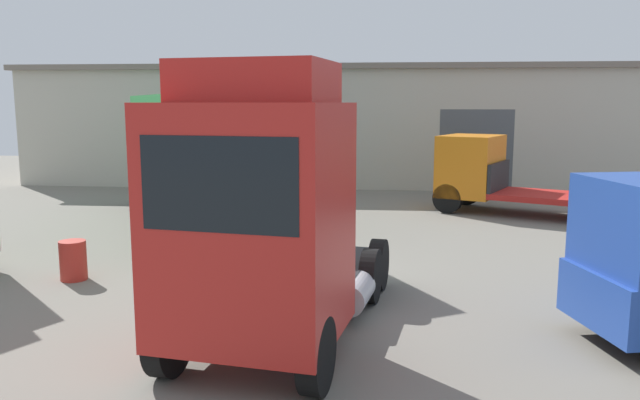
# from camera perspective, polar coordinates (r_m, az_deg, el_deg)

# --- Properties ---
(ground_plane) EXTENTS (60.00, 60.00, 0.00)m
(ground_plane) POSITION_cam_1_polar(r_m,az_deg,el_deg) (14.55, -3.41, -6.64)
(ground_plane) COLOR slate
(warehouse_building) EXTENTS (29.85, 10.36, 5.61)m
(warehouse_building) POSITION_cam_1_polar(r_m,az_deg,el_deg) (32.87, 1.53, 7.01)
(warehouse_building) COLOR #B7B2A3
(warehouse_building) RESTS_ON ground_plane
(container_trailer_green) EXTENTS (7.35, 10.46, 4.14)m
(container_trailer_green) POSITION_cam_1_polar(r_m,az_deg,el_deg) (20.06, -11.35, 5.10)
(container_trailer_green) COLOR #28843D
(container_trailer_green) RESTS_ON ground_plane
(flatbed_truck_orange) EXTENTS (7.50, 5.30, 2.73)m
(flatbed_truck_orange) POSITION_cam_1_polar(r_m,az_deg,el_deg) (23.03, 16.05, 2.14)
(flatbed_truck_orange) COLOR orange
(flatbed_truck_orange) RESTS_ON ground_plane
(tractor_unit_red) EXTENTS (3.48, 6.40, 4.47)m
(tractor_unit_red) POSITION_cam_1_polar(r_m,az_deg,el_deg) (9.40, -5.09, -2.00)
(tractor_unit_red) COLOR red
(tractor_unit_red) RESTS_ON ground_plane
(oil_drum) EXTENTS (0.58, 0.58, 0.88)m
(oil_drum) POSITION_cam_1_polar(r_m,az_deg,el_deg) (14.89, -21.64, -5.15)
(oil_drum) COLOR #B22D23
(oil_drum) RESTS_ON ground_plane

